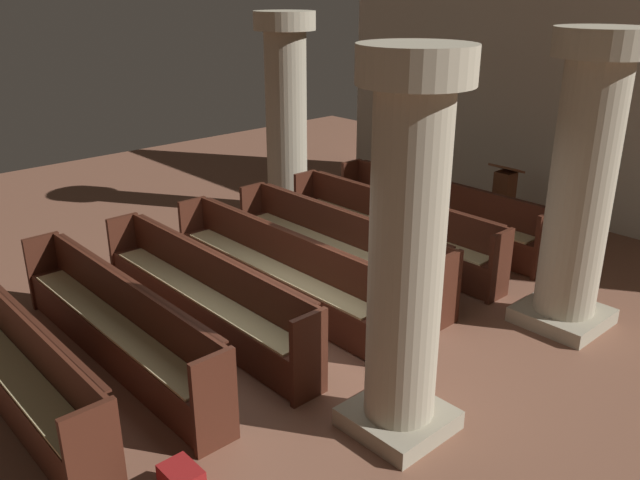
% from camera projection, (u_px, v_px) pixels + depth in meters
% --- Properties ---
extents(ground_plane, '(19.20, 19.20, 0.00)m').
position_uv_depth(ground_plane, '(298.00, 337.00, 7.54)').
color(ground_plane, brown).
extents(back_wall, '(10.00, 0.16, 4.50)m').
position_uv_depth(back_wall, '(583.00, 86.00, 10.53)').
color(back_wall, beige).
rests_on(back_wall, ground).
extents(pew_row_0, '(3.79, 0.46, 0.93)m').
position_uv_depth(pew_row_0, '(436.00, 210.00, 10.22)').
color(pew_row_0, '#4C2316').
rests_on(pew_row_0, ground).
extents(pew_row_1, '(3.79, 0.46, 0.93)m').
position_uv_depth(pew_row_1, '(390.00, 226.00, 9.55)').
color(pew_row_1, '#4C2316').
rests_on(pew_row_1, ground).
extents(pew_row_2, '(3.79, 0.47, 0.93)m').
position_uv_depth(pew_row_2, '(337.00, 244.00, 8.88)').
color(pew_row_2, '#4C2316').
rests_on(pew_row_2, ground).
extents(pew_row_3, '(3.79, 0.46, 0.93)m').
position_uv_depth(pew_row_3, '(276.00, 266.00, 8.20)').
color(pew_row_3, '#4C2316').
rests_on(pew_row_3, ground).
extents(pew_row_4, '(3.79, 0.46, 0.93)m').
position_uv_depth(pew_row_4, '(203.00, 291.00, 7.53)').
color(pew_row_4, '#4C2316').
rests_on(pew_row_4, ground).
extents(pew_row_5, '(3.79, 0.47, 0.93)m').
position_uv_depth(pew_row_5, '(116.00, 321.00, 6.86)').
color(pew_row_5, '#4C2316').
rests_on(pew_row_5, ground).
extents(pew_row_6, '(3.79, 0.46, 0.93)m').
position_uv_depth(pew_row_6, '(10.00, 358.00, 6.18)').
color(pew_row_6, '#4C2316').
rests_on(pew_row_6, ground).
extents(pillar_aisle_side, '(1.01, 1.01, 3.39)m').
position_uv_depth(pillar_aisle_side, '(582.00, 181.00, 7.23)').
color(pillar_aisle_side, '#9F967E').
rests_on(pillar_aisle_side, ground).
extents(pillar_far_side, '(1.01, 1.01, 3.39)m').
position_uv_depth(pillar_far_side, '(286.00, 112.00, 11.11)').
color(pillar_far_side, '#9F967E').
rests_on(pillar_far_side, ground).
extents(pillar_aisle_rear, '(0.91, 0.91, 3.39)m').
position_uv_depth(pillar_aisle_rear, '(407.00, 249.00, 5.37)').
color(pillar_aisle_rear, '#9F967E').
rests_on(pillar_aisle_rear, ground).
extents(lectern, '(0.48, 0.45, 1.08)m').
position_uv_depth(lectern, '(503.00, 201.00, 10.78)').
color(lectern, brown).
rests_on(lectern, ground).
extents(hymn_book, '(0.16, 0.20, 0.03)m').
position_uv_depth(hymn_book, '(424.00, 201.00, 9.21)').
color(hymn_book, maroon).
rests_on(hymn_book, pew_row_1).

